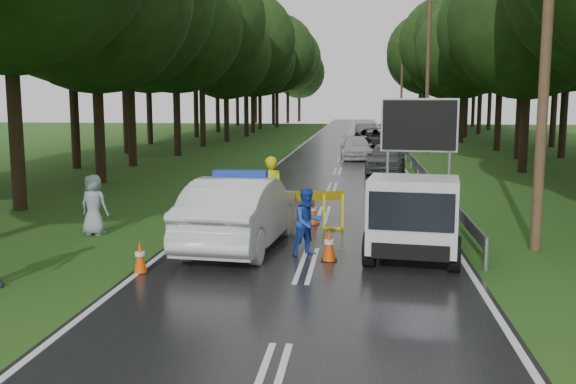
# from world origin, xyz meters

# --- Properties ---
(ground) EXTENTS (160.00, 160.00, 0.00)m
(ground) POSITION_xyz_m (0.00, 0.00, 0.00)
(ground) COLOR #1D4D16
(ground) RESTS_ON ground
(road) EXTENTS (7.00, 140.00, 0.02)m
(road) POSITION_xyz_m (0.00, 30.00, 0.01)
(road) COLOR black
(road) RESTS_ON ground
(guardrail) EXTENTS (0.12, 60.06, 0.70)m
(guardrail) POSITION_xyz_m (3.70, 29.67, 0.55)
(guardrail) COLOR gray
(guardrail) RESTS_ON ground
(utility_pole_near) EXTENTS (1.40, 0.24, 10.00)m
(utility_pole_near) POSITION_xyz_m (5.20, 2.00, 5.06)
(utility_pole_near) COLOR #4C3023
(utility_pole_near) RESTS_ON ground
(utility_pole_mid) EXTENTS (1.40, 0.24, 10.00)m
(utility_pole_mid) POSITION_xyz_m (5.20, 28.00, 5.06)
(utility_pole_mid) COLOR #4C3023
(utility_pole_mid) RESTS_ON ground
(utility_pole_far) EXTENTS (1.40, 0.24, 10.00)m
(utility_pole_far) POSITION_xyz_m (5.20, 54.00, 5.06)
(utility_pole_far) COLOR #4C3023
(utility_pole_far) RESTS_ON ground
(police_sedan) EXTENTS (2.23, 5.26, 1.86)m
(police_sedan) POSITION_xyz_m (-1.70, 1.50, 0.85)
(police_sedan) COLOR silver
(police_sedan) RESTS_ON ground
(work_truck) EXTENTS (2.45, 4.58, 3.49)m
(work_truck) POSITION_xyz_m (2.33, 1.15, 0.95)
(work_truck) COLOR gray
(work_truck) RESTS_ON ground
(barrier) EXTENTS (2.58, 0.32, 1.07)m
(barrier) POSITION_xyz_m (-0.60, 3.67, 0.81)
(barrier) COLOR yellow
(barrier) RESTS_ON ground
(officer) EXTENTS (0.81, 0.63, 1.95)m
(officer) POSITION_xyz_m (-1.38, 4.23, 0.98)
(officer) COLOR #CFCA0B
(officer) RESTS_ON ground
(civilian) EXTENTS (0.95, 0.92, 1.55)m
(civilian) POSITION_xyz_m (-0.05, 0.83, 0.77)
(civilian) COLOR #1A3EAE
(civilian) RESTS_ON ground
(bystander_right) EXTENTS (0.87, 0.67, 1.58)m
(bystander_right) POSITION_xyz_m (-5.77, 2.50, 0.79)
(bystander_right) COLOR #8B9EA7
(bystander_right) RESTS_ON ground
(queue_car_first) EXTENTS (2.19, 4.42, 1.45)m
(queue_car_first) POSITION_xyz_m (2.33, 17.69, 0.72)
(queue_car_first) COLOR #3F4346
(queue_car_first) RESTS_ON ground
(queue_car_second) EXTENTS (2.09, 4.54, 1.28)m
(queue_car_second) POSITION_xyz_m (0.85, 24.90, 0.64)
(queue_car_second) COLOR #AFB2B7
(queue_car_second) RESTS_ON ground
(queue_car_third) EXTENTS (3.29, 5.91, 1.56)m
(queue_car_third) POSITION_xyz_m (2.21, 31.03, 0.78)
(queue_car_third) COLOR black
(queue_car_third) RESTS_ON ground
(queue_car_fourth) EXTENTS (1.95, 4.69, 1.51)m
(queue_car_fourth) POSITION_xyz_m (1.58, 40.48, 0.75)
(queue_car_fourth) COLOR #45494E
(queue_car_fourth) RESTS_ON ground
(cone_near_left) EXTENTS (0.32, 0.32, 0.68)m
(cone_near_left) POSITION_xyz_m (-3.31, -1.00, 0.33)
(cone_near_left) COLOR black
(cone_near_left) RESTS_ON ground
(cone_center) EXTENTS (0.35, 0.35, 0.73)m
(cone_center) POSITION_xyz_m (0.45, 0.38, 0.36)
(cone_center) COLOR black
(cone_center) RESTS_ON ground
(cone_far) EXTENTS (0.36, 0.36, 0.77)m
(cone_far) POSITION_xyz_m (-0.20, 4.44, 0.37)
(cone_far) COLOR black
(cone_far) RESTS_ON ground
(cone_left_mid) EXTENTS (0.34, 0.34, 0.72)m
(cone_left_mid) POSITION_xyz_m (-2.88, 0.75, 0.35)
(cone_left_mid) COLOR black
(cone_left_mid) RESTS_ON ground
(cone_right) EXTENTS (0.38, 0.38, 0.80)m
(cone_right) POSITION_xyz_m (2.40, 4.50, 0.39)
(cone_right) COLOR black
(cone_right) RESTS_ON ground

